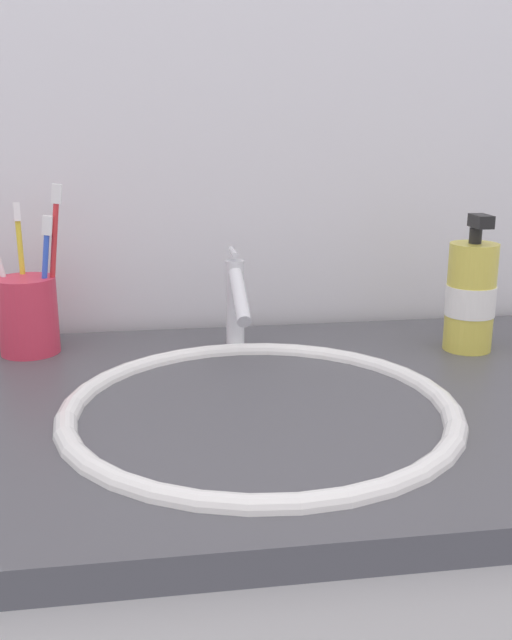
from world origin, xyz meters
TOP-DOWN VIEW (x-y plane):
  - tiled_wall_back at (0.00, 0.33)m, footprint 2.31×0.04m
  - sink_basin at (0.01, -0.03)m, footprint 0.42×0.42m
  - faucet at (0.01, 0.17)m, footprint 0.02×0.14m
  - toothbrush_cup at (-0.26, 0.20)m, footprint 0.08×0.08m
  - toothbrush_red at (-0.22, 0.20)m, footprint 0.03×0.01m
  - toothbrush_blue at (-0.24, 0.20)m, footprint 0.03×0.01m
  - toothbrush_yellow at (-0.27, 0.23)m, footprint 0.01×0.04m
  - soap_dispenser at (0.31, 0.13)m, footprint 0.06×0.06m

SIDE VIEW (x-z plane):
  - sink_basin at x=0.01m, z-range 0.79..0.90m
  - toothbrush_cup at x=-0.26m, z-range 0.89..0.98m
  - faucet at x=0.01m, z-range 0.89..1.02m
  - soap_dispenser at x=0.31m, z-range 0.87..1.05m
  - toothbrush_blue at x=-0.24m, z-range 0.90..1.08m
  - toothbrush_yellow at x=-0.27m, z-range 0.90..1.09m
  - toothbrush_red at x=-0.22m, z-range 0.90..1.12m
  - tiled_wall_back at x=0.00m, z-range 0.00..2.40m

